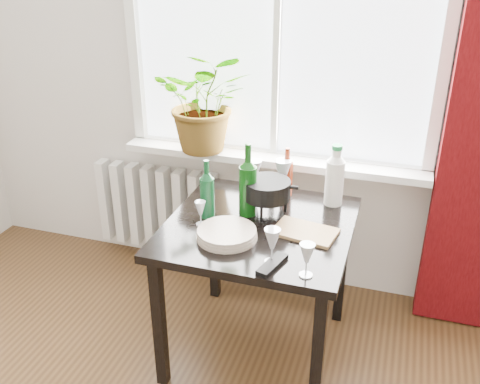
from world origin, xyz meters
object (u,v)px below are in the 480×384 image
(wine_bottle_left, at_px, (207,189))
(tv_remote, at_px, (272,264))
(plate_stack, at_px, (227,234))
(bottle_amber, at_px, (287,171))
(cleaning_bottle, at_px, (335,174))
(wineglass_front_left, at_px, (201,213))
(potted_plant, at_px, (206,101))
(cutting_board, at_px, (305,232))
(table, at_px, (259,241))
(wineglass_back_center, at_px, (283,178))
(wine_bottle_right, at_px, (248,179))
(fondue_pot, at_px, (267,197))
(wineglass_front_right, at_px, (272,246))
(wineglass_back_left, at_px, (255,176))
(radiator, at_px, (158,208))

(wine_bottle_left, xyz_separation_m, tv_remote, (0.40, -0.32, -0.14))
(plate_stack, bearing_deg, bottle_amber, 74.24)
(cleaning_bottle, relative_size, plate_stack, 1.18)
(cleaning_bottle, height_order, wineglass_front_left, cleaning_bottle)
(potted_plant, bearing_deg, cutting_board, -40.25)
(wine_bottle_left, relative_size, plate_stack, 1.07)
(table, distance_m, wine_bottle_left, 0.35)
(wineglass_back_center, bearing_deg, plate_stack, -105.45)
(wine_bottle_right, height_order, fondue_pot, wine_bottle_right)
(wine_bottle_right, bearing_deg, wineglass_front_right, -59.95)
(wineglass_front_right, bearing_deg, wineglass_front_left, 152.26)
(wine_bottle_left, distance_m, wineglass_back_center, 0.43)
(wine_bottle_right, bearing_deg, wineglass_back_left, 99.00)
(potted_plant, distance_m, cutting_board, 0.98)
(table, height_order, wineglass_front_right, wineglass_front_right)
(bottle_amber, distance_m, cutting_board, 0.43)
(table, height_order, wineglass_back_center, wineglass_back_center)
(table, distance_m, plate_stack, 0.23)
(wine_bottle_left, bearing_deg, wine_bottle_right, 25.36)
(radiator, relative_size, fondue_pot, 3.13)
(wine_bottle_left, relative_size, wineglass_front_right, 1.82)
(plate_stack, bearing_deg, wineglass_back_center, 74.55)
(wine_bottle_left, bearing_deg, cutting_board, -2.21)
(wine_bottle_left, xyz_separation_m, bottle_amber, (0.30, 0.35, -0.02))
(table, height_order, cleaning_bottle, cleaning_bottle)
(radiator, distance_m, wineglass_front_left, 1.02)
(wineglass_back_center, distance_m, fondue_pot, 0.20)
(fondue_pot, bearing_deg, potted_plant, 153.62)
(wineglass_back_left, height_order, fondue_pot, wineglass_back_left)
(wineglass_front_left, bearing_deg, wineglass_front_right, -27.74)
(wine_bottle_right, distance_m, bottle_amber, 0.30)
(bottle_amber, distance_m, wineglass_front_right, 0.65)
(cleaning_bottle, height_order, cutting_board, cleaning_bottle)
(table, bearing_deg, tv_remote, -65.62)
(wine_bottle_left, distance_m, plate_stack, 0.26)
(table, height_order, fondue_pot, fondue_pot)
(table, xyz_separation_m, potted_plant, (-0.47, 0.56, 0.48))
(fondue_pot, height_order, cutting_board, fondue_pot)
(potted_plant, xyz_separation_m, wine_bottle_right, (0.39, -0.49, -0.21))
(table, relative_size, wineglass_front_left, 7.02)
(wineglass_front_left, bearing_deg, wineglass_back_left, 72.13)
(tv_remote, bearing_deg, wineglass_front_right, 124.91)
(wine_bottle_left, distance_m, cutting_board, 0.49)
(table, bearing_deg, plate_stack, -120.68)
(radiator, relative_size, wineglass_front_left, 6.60)
(wine_bottle_left, xyz_separation_m, wineglass_front_left, (-0.00, -0.09, -0.08))
(table, distance_m, tv_remote, 0.37)
(wineglass_front_right, bearing_deg, radiator, 136.80)
(potted_plant, xyz_separation_m, wineglass_front_left, (0.22, -0.66, -0.33))
(bottle_amber, relative_size, wineglass_back_center, 1.26)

